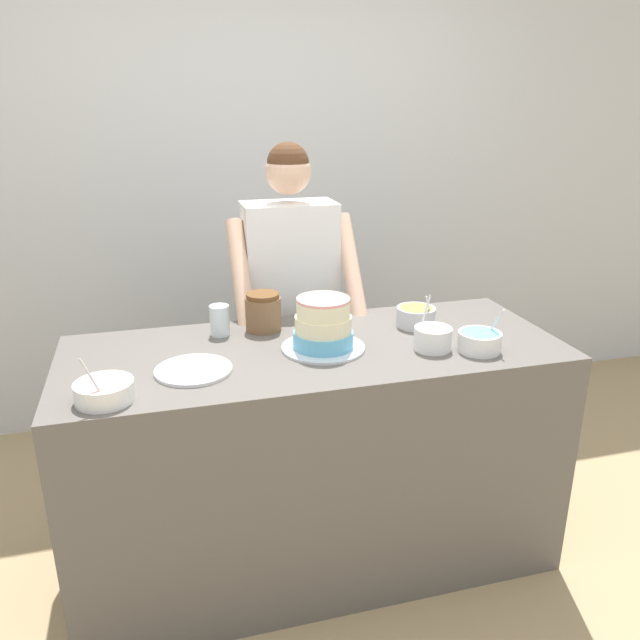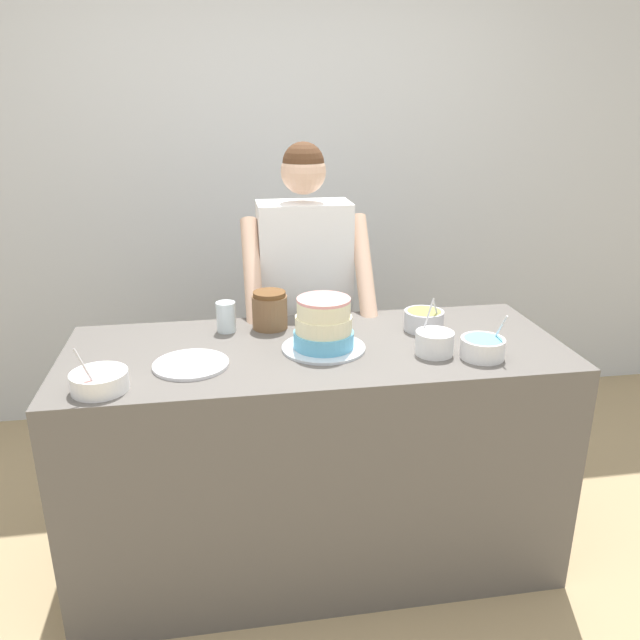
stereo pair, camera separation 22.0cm
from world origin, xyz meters
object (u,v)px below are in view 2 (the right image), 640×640
Objects in this scene: drinking_glass at (226,317)px; ceramic_plate at (191,364)px; person_baker at (305,291)px; frosting_bowl_pink at (99,380)px; stoneware_jar at (270,310)px; frosting_bowl_olive at (424,319)px; frosting_bowl_blue at (483,347)px; cake at (324,327)px; frosting_bowl_white at (434,342)px.

drinking_glass is 0.35m from ceramic_plate.
frosting_bowl_pink is (-0.75, -0.81, -0.01)m from person_baker.
person_baker is at bearing 61.05° from stoneware_jar.
frosting_bowl_olive is 1.31× the size of drinking_glass.
frosting_bowl_pink is 0.31m from ceramic_plate.
person_baker reaches higher than frosting_bowl_olive.
drinking_glass is at bearing -175.88° from stoneware_jar.
stoneware_jar is (-0.59, 0.12, 0.03)m from frosting_bowl_olive.
frosting_bowl_blue is 1.27m from frosting_bowl_pink.
drinking_glass reaches higher than ceramic_plate.
cake is 0.42m from drinking_glass.
frosting_bowl_blue is at bearing -17.34° from cake.
frosting_bowl_pink is at bearing -152.30° from ceramic_plate.
stoneware_jar is at bearing -118.95° from person_baker.
frosting_bowl_white reaches higher than drinking_glass.
frosting_bowl_pink is at bearing -130.83° from drinking_glass.
cake is 0.48m from ceramic_plate.
frosting_bowl_blue is 0.88× the size of frosting_bowl_white.
person_baker is 0.82m from ceramic_plate.
stoneware_jar is (0.30, 0.33, 0.07)m from ceramic_plate.
frosting_bowl_white is 1.28× the size of stoneware_jar.
frosting_bowl_blue is 0.65× the size of ceramic_plate.
frosting_bowl_blue is 1.13× the size of stoneware_jar.
frosting_bowl_pink is at bearing -174.24° from frosting_bowl_white.
stoneware_jar is at bearing 4.12° from drinking_glass.
person_baker is 8.43× the size of frosting_bowl_white.
frosting_bowl_olive is 0.60m from stoneware_jar.
ceramic_plate is at bearing -111.75° from drinking_glass.
frosting_bowl_blue reaches higher than frosting_bowl_pink.
frosting_bowl_olive is at bearing -11.51° from stoneware_jar.
frosting_bowl_blue is 1.09× the size of frosting_bowl_olive.
cake reaches higher than frosting_bowl_blue.
cake is 0.44m from frosting_bowl_olive.
drinking_glass is (-0.34, 0.24, -0.03)m from cake.
stoneware_jar is (0.17, 0.01, 0.01)m from drinking_glass.
frosting_bowl_olive is at bearing 13.38° from ceramic_plate.
stoneware_jar is at bearing 48.05° from ceramic_plate.
frosting_bowl_blue reaches higher than drinking_glass.
cake is 1.72× the size of frosting_bowl_pink.
cake is at bearing 9.43° from ceramic_plate.
frosting_bowl_white is at bearing 5.76° from frosting_bowl_pink.
ceramic_plate is (-1.00, 0.09, -0.03)m from frosting_bowl_blue.
frosting_bowl_olive reaches higher than drinking_glass.
person_baker is 1.11m from frosting_bowl_pink.
frosting_bowl_white is at bearing -25.85° from drinking_glass.
cake is at bearing -91.36° from person_baker.
drinking_glass is at bearing -135.74° from person_baker.
cake is 2.57× the size of drinking_glass.
ceramic_plate is at bearing -131.95° from stoneware_jar.
cake reaches higher than ceramic_plate.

